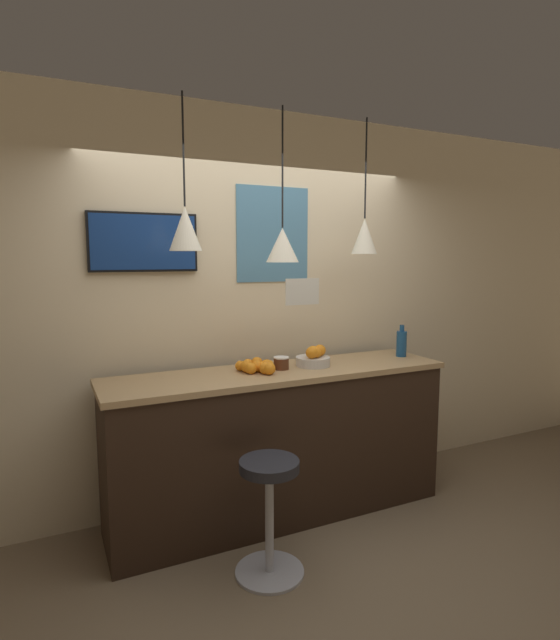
% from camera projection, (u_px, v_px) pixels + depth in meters
% --- Properties ---
extents(ground_plane, '(14.00, 14.00, 0.00)m').
position_uv_depth(ground_plane, '(324.00, 560.00, 3.03)').
color(ground_plane, '#756047').
extents(back_wall, '(8.00, 0.06, 2.90)m').
position_uv_depth(back_wall, '(257.00, 308.00, 3.78)').
color(back_wall, beige).
rests_on(back_wall, ground_plane).
extents(service_counter, '(2.42, 0.61, 1.05)m').
position_uv_depth(service_counter, '(280.00, 443.00, 3.52)').
color(service_counter, black).
rests_on(service_counter, ground_plane).
extents(bar_stool, '(0.40, 0.40, 0.69)m').
position_uv_depth(bar_stool, '(269.00, 500.00, 2.85)').
color(bar_stool, '#B7B7BC').
rests_on(bar_stool, ground_plane).
extents(fruit_bowl, '(0.25, 0.25, 0.15)m').
position_uv_depth(fruit_bowl, '(314.00, 358.00, 3.58)').
color(fruit_bowl, beige).
rests_on(fruit_bowl, service_counter).
extents(orange_pile, '(0.24, 0.30, 0.09)m').
position_uv_depth(orange_pile, '(258.00, 366.00, 3.40)').
color(orange_pile, orange).
rests_on(orange_pile, service_counter).
extents(juice_bottle, '(0.08, 0.08, 0.25)m').
position_uv_depth(juice_bottle, '(401.00, 343.00, 3.92)').
color(juice_bottle, navy).
rests_on(juice_bottle, service_counter).
extents(spread_jar, '(0.11, 0.11, 0.09)m').
position_uv_depth(spread_jar, '(281.00, 363.00, 3.48)').
color(spread_jar, '#562D19').
rests_on(spread_jar, service_counter).
extents(pendant_lamp_left, '(0.20, 0.20, 0.93)m').
position_uv_depth(pendant_lamp_left, '(185.00, 228.00, 3.02)').
color(pendant_lamp_left, black).
extents(pendant_lamp_middle, '(0.22, 0.22, 1.01)m').
position_uv_depth(pendant_lamp_middle, '(282.00, 244.00, 3.31)').
color(pendant_lamp_middle, black).
extents(pendant_lamp_right, '(0.18, 0.18, 0.95)m').
position_uv_depth(pendant_lamp_right, '(364.00, 236.00, 3.59)').
color(pendant_lamp_right, black).
extents(mounted_tv, '(0.72, 0.04, 0.39)m').
position_uv_depth(mounted_tv, '(144.00, 242.00, 3.31)').
color(mounted_tv, black).
extents(hanging_menu_board, '(0.24, 0.01, 0.17)m').
position_uv_depth(hanging_menu_board, '(302.00, 292.00, 3.21)').
color(hanging_menu_board, silver).
extents(wall_poster, '(0.58, 0.01, 0.70)m').
position_uv_depth(wall_poster, '(273.00, 235.00, 3.73)').
color(wall_poster, teal).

